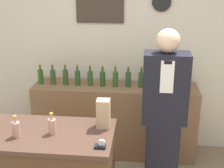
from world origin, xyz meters
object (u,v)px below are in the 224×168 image
potted_plant (173,71)px  paper_bag (103,113)px  shopkeeper (164,115)px  tape_dispenser (101,145)px

potted_plant → paper_bag: bearing=-122.6°
potted_plant → shopkeeper: bearing=-100.9°
paper_bag → tape_dispenser: (0.02, -0.36, -0.11)m
potted_plant → tape_dispenser: potted_plant is taller
shopkeeper → potted_plant: bearing=79.1°
paper_bag → shopkeeper: bearing=34.4°
shopkeeper → potted_plant: shopkeeper is taller
shopkeeper → paper_bag: 0.70m
shopkeeper → paper_bag: shopkeeper is taller
potted_plant → paper_bag: size_ratio=1.42×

